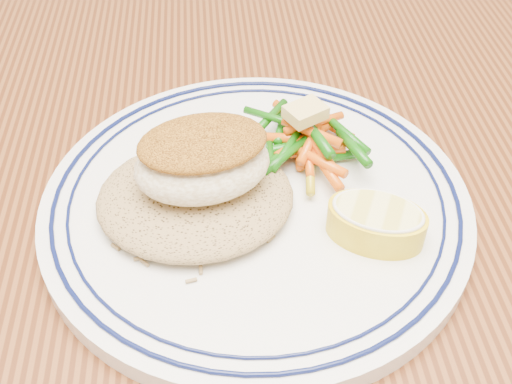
% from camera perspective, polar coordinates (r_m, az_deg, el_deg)
% --- Properties ---
extents(dining_table, '(1.50, 0.90, 0.75)m').
position_cam_1_polar(dining_table, '(0.53, 3.99, -7.97)').
color(dining_table, '#49220E').
rests_on(dining_table, ground).
extents(plate, '(0.29, 0.29, 0.02)m').
position_cam_1_polar(plate, '(0.44, -0.00, -1.00)').
color(plate, white).
rests_on(plate, dining_table).
extents(rice_pilaf, '(0.13, 0.11, 0.02)m').
position_cam_1_polar(rice_pilaf, '(0.42, -5.45, -0.17)').
color(rice_pilaf, olive).
rests_on(rice_pilaf, plate).
extents(fish_fillet, '(0.10, 0.08, 0.04)m').
position_cam_1_polar(fish_fillet, '(0.40, -4.79, 2.90)').
color(fish_fillet, '#F5EBCA').
rests_on(fish_fillet, rice_pilaf).
extents(vegetable_pile, '(0.09, 0.11, 0.03)m').
position_cam_1_polar(vegetable_pile, '(0.46, 4.44, 4.42)').
color(vegetable_pile, '#DB540A').
rests_on(vegetable_pile, plate).
extents(butter_pat, '(0.03, 0.03, 0.01)m').
position_cam_1_polar(butter_pat, '(0.45, 4.42, 7.09)').
color(butter_pat, '#E1C56E').
rests_on(butter_pat, vegetable_pile).
extents(lemon_wedge, '(0.08, 0.08, 0.02)m').
position_cam_1_polar(lemon_wedge, '(0.41, 10.64, -2.58)').
color(lemon_wedge, yellow).
rests_on(lemon_wedge, plate).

